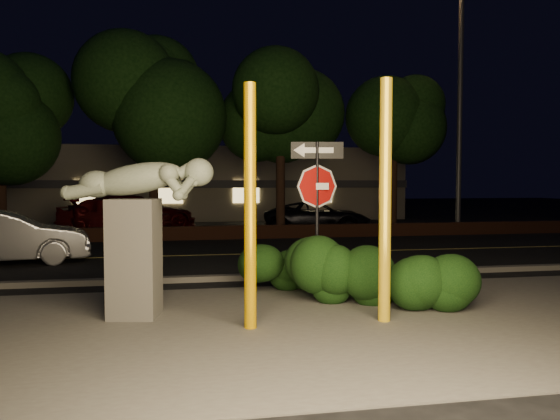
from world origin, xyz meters
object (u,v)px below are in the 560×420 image
(yellow_pole_left, at_px, (250,207))
(streetlight, at_px, (455,83))
(parked_car_red, at_px, (116,215))
(silver_sedan, at_px, (4,238))
(parked_car_darkred, at_px, (133,213))
(yellow_pole_right, at_px, (385,201))
(parked_car_dark, at_px, (317,216))
(signpost, at_px, (317,187))
(sculpture, at_px, (137,220))

(yellow_pole_left, relative_size, streetlight, 0.34)
(parked_car_red, bearing_deg, yellow_pole_left, -153.59)
(silver_sedan, bearing_deg, parked_car_darkred, -25.47)
(yellow_pole_right, relative_size, parked_car_darkred, 0.68)
(parked_car_dark, bearing_deg, parked_car_darkred, 95.98)
(silver_sedan, bearing_deg, yellow_pole_right, -144.25)
(parked_car_darkred, bearing_deg, parked_car_dark, -118.98)
(streetlight, height_order, parked_car_darkred, streetlight)
(signpost, bearing_deg, streetlight, 61.73)
(parked_car_red, bearing_deg, sculpture, -159.03)
(streetlight, height_order, parked_car_dark, streetlight)
(parked_car_red, bearing_deg, signpost, -145.75)
(sculpture, relative_size, parked_car_red, 0.55)
(yellow_pole_left, distance_m, signpost, 2.59)
(yellow_pole_left, xyz_separation_m, signpost, (1.53, 2.07, 0.27))
(yellow_pole_right, bearing_deg, parked_car_dark, 79.18)
(yellow_pole_left, distance_m, sculpture, 1.95)
(signpost, distance_m, parked_car_red, 14.33)
(yellow_pole_right, height_order, streetlight, streetlight)
(streetlight, distance_m, parked_car_darkred, 14.60)
(yellow_pole_right, xyz_separation_m, sculpture, (-3.69, 1.00, -0.30))
(silver_sedan, height_order, parked_car_dark, silver_sedan)
(parked_car_dark, bearing_deg, sculpture, 171.17)
(yellow_pole_left, relative_size, signpost, 1.23)
(streetlight, xyz_separation_m, parked_car_red, (-13.81, 2.16, -5.43))
(yellow_pole_left, bearing_deg, sculpture, 148.30)
(silver_sedan, height_order, parked_car_red, parked_car_red)
(streetlight, relative_size, silver_sedan, 2.49)
(sculpture, xyz_separation_m, parked_car_darkred, (-1.24, 15.40, -0.76))
(yellow_pole_right, xyz_separation_m, silver_sedan, (-7.45, 7.24, -1.14))
(yellow_pole_left, distance_m, parked_car_red, 15.86)
(yellow_pole_right, bearing_deg, signpost, 104.26)
(silver_sedan, relative_size, parked_car_darkred, 0.78)
(parked_car_red, xyz_separation_m, parked_car_darkred, (0.62, 0.99, 0.01))
(parked_car_red, distance_m, parked_car_dark, 8.43)
(parked_car_dark, bearing_deg, yellow_pole_left, 178.16)
(streetlight, distance_m, parked_car_red, 15.00)
(yellow_pole_left, height_order, parked_car_darkred, yellow_pole_left)
(yellow_pole_left, height_order, sculpture, yellow_pole_left)
(streetlight, xyz_separation_m, parked_car_darkred, (-13.19, 3.14, -5.42))
(yellow_pole_right, xyz_separation_m, streetlight, (8.26, 13.25, 4.37))
(sculpture, distance_m, streetlight, 17.74)
(parked_car_dark, bearing_deg, parked_car_red, 103.35)
(yellow_pole_right, relative_size, parked_car_red, 0.81)
(yellow_pole_right, bearing_deg, sculpture, 164.91)
(parked_car_dark, bearing_deg, silver_sedan, 143.17)
(streetlight, bearing_deg, yellow_pole_right, -120.51)
(sculpture, xyz_separation_m, parked_car_dark, (6.56, 13.98, -0.91))
(yellow_pole_left, relative_size, parked_car_dark, 0.78)
(signpost, relative_size, sculpture, 1.15)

